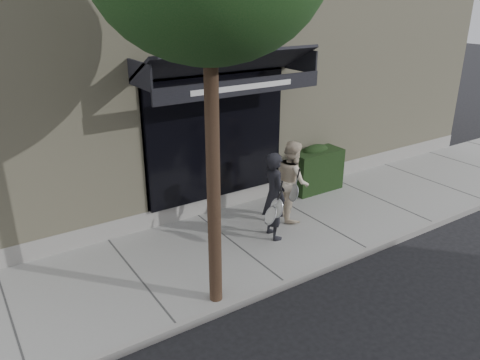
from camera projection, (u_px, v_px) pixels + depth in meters
ground at (313, 223)px, 10.08m from camera, size 80.00×80.00×0.00m
sidewalk at (313, 221)px, 10.06m from camera, size 20.00×3.00×0.12m
curb at (368, 251)px, 8.85m from camera, size 20.00×0.10×0.14m
building_facade at (199, 67)px, 12.91m from camera, size 14.30×8.04×5.64m
hedge at (314, 168)px, 11.37m from camera, size 1.30×0.70×1.14m
pedestrian_front at (274, 196)px, 8.98m from camera, size 0.70×0.86×1.75m
pedestrian_back at (292, 180)px, 9.79m from camera, size 0.93×1.02×1.71m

